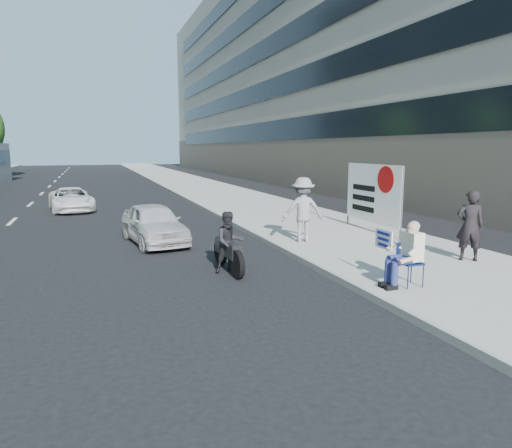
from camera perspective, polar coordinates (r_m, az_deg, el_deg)
name	(u,v)px	position (r m, az deg, el deg)	size (l,w,h in m)	color
ground	(331,331)	(7.52, 9.37, -13.02)	(160.00, 160.00, 0.00)	black
near_sidewalk	(225,196)	(27.23, -3.84, 3.54)	(5.00, 120.00, 0.15)	#9E9B94
near_building	(326,68)	(43.77, 8.80, 18.71)	(14.00, 70.00, 20.00)	gray
seated_protester	(405,250)	(9.44, 18.17, -3.16)	(0.83, 1.12, 1.31)	navy
jogger	(303,210)	(13.35, 5.87, 1.79)	(1.22, 0.70, 1.88)	gray
pedestrian_woman	(470,226)	(12.18, 25.18, -0.18)	(0.63, 0.41, 1.72)	black
protest_banner	(373,194)	(15.39, 14.38, 3.71)	(0.08, 3.06, 2.20)	#4C4C4C
white_sedan_near	(154,223)	(14.18, -12.65, 0.08)	(1.43, 3.57, 1.21)	silver
white_sedan_far	(71,199)	(22.73, -22.10, 2.87)	(1.77, 3.84, 1.07)	white
motorcycle	(229,245)	(10.62, -3.38, -2.64)	(0.73, 2.05, 1.42)	black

